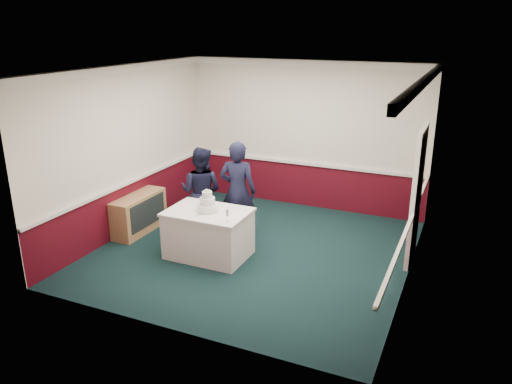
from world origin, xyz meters
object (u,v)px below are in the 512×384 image
at_px(person_woman, 238,191).
at_px(champagne_flute, 227,213).
at_px(wedding_cake, 207,205).
at_px(person_man, 201,191).
at_px(cake_table, 208,233).
at_px(cake_knife, 200,215).
at_px(sideboard, 139,213).

bearing_deg(person_woman, champagne_flute, 97.44).
xyz_separation_m(wedding_cake, person_woman, (0.14, 0.82, -0.01)).
bearing_deg(person_man, champagne_flute, 129.55).
bearing_deg(cake_table, cake_knife, -98.53).
xyz_separation_m(sideboard, cake_table, (1.67, -0.38, 0.05)).
xyz_separation_m(cake_knife, person_man, (-0.53, 0.96, 0.02)).
height_order(sideboard, champagne_flute, champagne_flute).
bearing_deg(person_man, cake_table, 120.33).
relative_size(sideboard, cake_knife, 5.45).
height_order(sideboard, cake_table, cake_table).
height_order(cake_table, person_man, person_man).
bearing_deg(cake_table, champagne_flute, -29.25).
xyz_separation_m(cake_knife, champagne_flute, (0.53, -0.08, 0.14)).
xyz_separation_m(champagne_flute, person_man, (-1.06, 1.04, -0.12)).
xyz_separation_m(wedding_cake, cake_knife, (-0.03, -0.20, -0.11)).
relative_size(sideboard, person_woman, 0.67).
bearing_deg(cake_knife, wedding_cake, 101.94).
bearing_deg(person_woman, sideboard, 3.10).
height_order(person_man, person_woman, person_woman).
bearing_deg(person_man, sideboard, 12.90).
relative_size(wedding_cake, champagne_flute, 1.78).
xyz_separation_m(cake_table, person_man, (-0.56, 0.76, 0.41)).
distance_m(sideboard, champagne_flute, 2.34).
bearing_deg(person_man, cake_knife, 112.84).
xyz_separation_m(cake_knife, person_woman, (0.17, 1.02, 0.10)).
height_order(cake_knife, champagne_flute, champagne_flute).
height_order(cake_table, wedding_cake, wedding_cake).
bearing_deg(person_woman, person_man, -5.51).
bearing_deg(wedding_cake, champagne_flute, -29.25).
bearing_deg(person_woman, cake_knife, 69.86).
xyz_separation_m(cake_table, wedding_cake, (-0.00, 0.00, 0.50)).
height_order(cake_knife, person_woman, person_woman).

